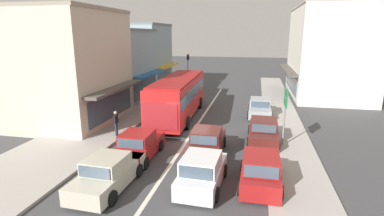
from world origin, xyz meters
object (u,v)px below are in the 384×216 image
object	(u,v)px
parked_hatchback_kerb_front	(261,171)
parked_sedan_kerb_third	(260,108)
city_bus	(179,94)
pedestrian_with_handbag_near	(116,122)
hatchback_adjacent_lane_lead	(202,172)
sedan_behind_bus_near	(108,173)
directional_road_sign	(286,103)
traffic_light_downstreet	(188,65)
pedestrian_browsing_midblock	(163,92)
sedan_queue_gap_filler	(138,146)
sedan_adjacent_lane_trail	(207,143)
parked_sedan_kerb_second	(263,131)

from	to	relation	value
parked_hatchback_kerb_front	parked_sedan_kerb_third	size ratio (longest dim) A/B	0.88
city_bus	pedestrian_with_handbag_near	size ratio (longest dim) A/B	6.71
hatchback_adjacent_lane_lead	sedan_behind_bus_near	distance (m)	4.09
parked_sedan_kerb_third	directional_road_sign	distance (m)	7.34
directional_road_sign	parked_sedan_kerb_third	bearing A→B (deg)	100.57
city_bus	traffic_light_downstreet	distance (m)	13.15
directional_road_sign	city_bus	bearing A→B (deg)	146.47
traffic_light_downstreet	parked_hatchback_kerb_front	bearing A→B (deg)	-69.67
pedestrian_with_handbag_near	pedestrian_browsing_midblock	xyz separation A→B (m)	(-0.06, 10.12, -0.00)
parked_sedan_kerb_third	city_bus	bearing A→B (deg)	-163.79
sedan_behind_bus_near	traffic_light_downstreet	bearing A→B (deg)	94.75
pedestrian_browsing_midblock	hatchback_adjacent_lane_lead	bearing A→B (deg)	-66.58
hatchback_adjacent_lane_lead	directional_road_sign	world-z (taller)	directional_road_sign
hatchback_adjacent_lane_lead	directional_road_sign	size ratio (longest dim) A/B	1.05
parked_sedan_kerb_third	pedestrian_browsing_midblock	xyz separation A→B (m)	(-9.18, 2.75, 0.40)
pedestrian_with_handbag_near	sedan_queue_gap_filler	bearing A→B (deg)	-46.87
sedan_behind_bus_near	directional_road_sign	world-z (taller)	directional_road_sign
sedan_adjacent_lane_trail	pedestrian_with_handbag_near	bearing A→B (deg)	166.22
sedan_adjacent_lane_trail	traffic_light_downstreet	xyz separation A→B (m)	(-5.62, 19.96, 2.19)
pedestrian_with_handbag_near	sedan_behind_bus_near	bearing A→B (deg)	-67.12
hatchback_adjacent_lane_lead	sedan_behind_bus_near	xyz separation A→B (m)	(-3.99, -0.91, -0.05)
directional_road_sign	pedestrian_browsing_midblock	bearing A→B (deg)	137.26
parked_hatchback_kerb_front	parked_sedan_kerb_second	xyz separation A→B (m)	(0.21, 5.79, -0.05)
parked_sedan_kerb_third	parked_hatchback_kerb_front	bearing A→B (deg)	-90.17
traffic_light_downstreet	sedan_adjacent_lane_trail	bearing A→B (deg)	-74.28
sedan_behind_bus_near	directional_road_sign	size ratio (longest dim) A/B	1.19
parked_sedan_kerb_second	parked_hatchback_kerb_front	bearing A→B (deg)	-92.08
sedan_queue_gap_filler	directional_road_sign	world-z (taller)	directional_road_sign
city_bus	sedan_queue_gap_filler	world-z (taller)	city_bus
sedan_behind_bus_near	pedestrian_browsing_midblock	xyz separation A→B (m)	(-2.65, 16.25, 0.40)
sedan_adjacent_lane_trail	parked_hatchback_kerb_front	world-z (taller)	parked_hatchback_kerb_front
traffic_light_downstreet	pedestrian_with_handbag_near	bearing A→B (deg)	-91.69
city_bus	hatchback_adjacent_lane_lead	distance (m)	11.47
traffic_light_downstreet	pedestrian_browsing_midblock	bearing A→B (deg)	-94.19
city_bus	parked_sedan_kerb_second	xyz separation A→B (m)	(6.55, -4.32, -1.22)
parked_hatchback_kerb_front	traffic_light_downstreet	world-z (taller)	traffic_light_downstreet
sedan_queue_gap_filler	parked_sedan_kerb_third	bearing A→B (deg)	57.54
parked_hatchback_kerb_front	parked_sedan_kerb_second	size ratio (longest dim) A/B	0.88
sedan_behind_bus_near	parked_sedan_kerb_third	distance (m)	15.00
sedan_queue_gap_filler	pedestrian_with_handbag_near	size ratio (longest dim) A/B	2.58
city_bus	hatchback_adjacent_lane_lead	size ratio (longest dim) A/B	2.90
traffic_light_downstreet	city_bus	bearing A→B (deg)	-80.36
parked_hatchback_kerb_front	parked_sedan_kerb_third	distance (m)	11.95
parked_hatchback_kerb_front	pedestrian_with_handbag_near	size ratio (longest dim) A/B	2.28
sedan_adjacent_lane_trail	traffic_light_downstreet	bearing A→B (deg)	105.72
sedan_queue_gap_filler	parked_hatchback_kerb_front	size ratio (longest dim) A/B	1.14
traffic_light_downstreet	directional_road_sign	bearing A→B (deg)	-61.29
sedan_queue_gap_filler	sedan_adjacent_lane_trail	bearing A→B (deg)	20.25
parked_hatchback_kerb_front	traffic_light_downstreet	bearing A→B (deg)	110.33
city_bus	sedan_behind_bus_near	xyz separation A→B (m)	(-0.15, -11.65, -1.22)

